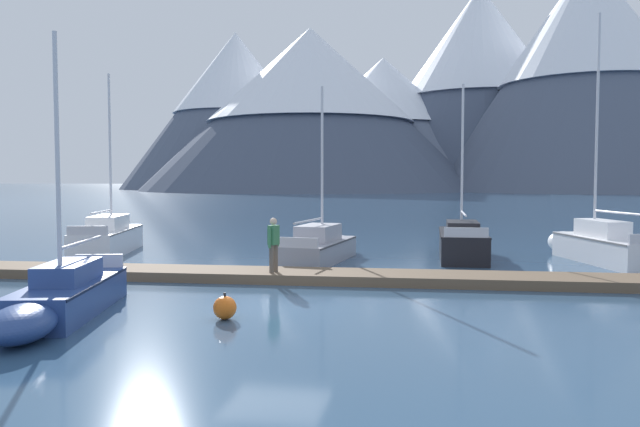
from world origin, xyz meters
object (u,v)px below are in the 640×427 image
at_px(sailboat_mid_dock_port, 322,246).
at_px(mooring_buoy_channel_marker, 225,308).
at_px(sailboat_second_berth, 62,297).
at_px(person_on_dock, 274,241).
at_px(sailboat_far_berth, 596,245).
at_px(sailboat_nearest_berth, 111,237).
at_px(sailboat_mid_dock_starboard, 462,241).

distance_m(sailboat_mid_dock_port, mooring_buoy_channel_marker, 10.49).
bearing_deg(mooring_buoy_channel_marker, sailboat_second_berth, -170.62).
bearing_deg(person_on_dock, mooring_buoy_channel_marker, -87.58).
bearing_deg(sailboat_far_berth, sailboat_mid_dock_port, -172.04).
distance_m(sailboat_mid_dock_port, sailboat_far_berth, 10.59).
bearing_deg(person_on_dock, sailboat_mid_dock_port, 84.53).
height_order(sailboat_nearest_berth, sailboat_mid_dock_port, sailboat_nearest_berth).
height_order(sailboat_nearest_berth, person_on_dock, sailboat_nearest_berth).
height_order(sailboat_second_berth, sailboat_far_berth, sailboat_far_berth).
height_order(sailboat_nearest_berth, sailboat_far_berth, sailboat_far_berth).
xyz_separation_m(sailboat_mid_dock_starboard, mooring_buoy_channel_marker, (-5.77, -12.38, -0.38)).
relative_size(sailboat_far_berth, mooring_buoy_channel_marker, 15.45).
bearing_deg(sailboat_mid_dock_starboard, sailboat_far_berth, -4.91).
relative_size(sailboat_nearest_berth, sailboat_mid_dock_starboard, 1.09).
height_order(sailboat_far_berth, person_on_dock, sailboat_far_berth).
bearing_deg(mooring_buoy_channel_marker, sailboat_nearest_berth, 128.91).
bearing_deg(sailboat_mid_dock_port, sailboat_nearest_berth, 174.38).
bearing_deg(sailboat_second_berth, sailboat_far_berth, 40.95).
xyz_separation_m(sailboat_mid_dock_port, sailboat_mid_dock_starboard, (5.47, 1.90, 0.10)).
xyz_separation_m(sailboat_nearest_berth, sailboat_mid_dock_starboard, (14.99, 0.96, -0.01)).
relative_size(sailboat_mid_dock_port, mooring_buoy_channel_marker, 11.06).
bearing_deg(sailboat_nearest_berth, mooring_buoy_channel_marker, -51.09).
distance_m(sailboat_mid_dock_starboard, sailboat_far_berth, 5.04).
bearing_deg(sailboat_second_berth, person_on_dock, 58.75).
bearing_deg(sailboat_mid_dock_starboard, person_on_dock, -129.46).
height_order(sailboat_mid_dock_starboard, person_on_dock, sailboat_mid_dock_starboard).
xyz_separation_m(sailboat_mid_dock_starboard, person_on_dock, (-5.99, -7.27, 0.62)).
bearing_deg(sailboat_nearest_berth, sailboat_far_berth, 1.52).
height_order(sailboat_nearest_berth, sailboat_second_berth, sailboat_nearest_berth).
bearing_deg(sailboat_far_berth, mooring_buoy_channel_marker, -132.07).
distance_m(sailboat_nearest_berth, mooring_buoy_channel_marker, 14.68).
xyz_separation_m(sailboat_second_berth, person_on_dock, (3.47, 5.72, 0.76)).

